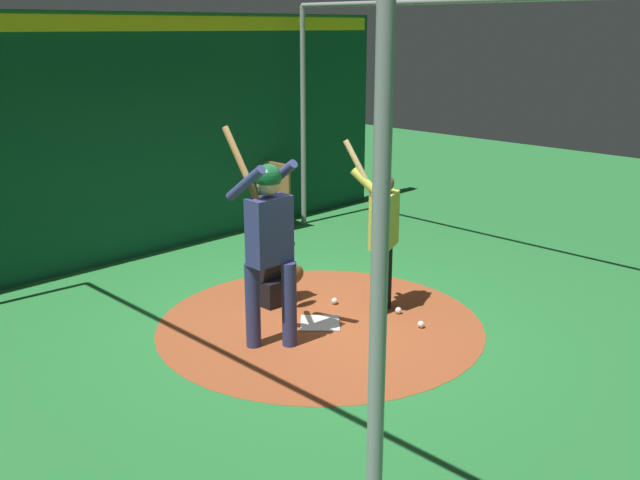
{
  "coord_description": "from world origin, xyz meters",
  "views": [
    {
      "loc": [
        5.01,
        -5.0,
        3.08
      ],
      "look_at": [
        0.0,
        0.0,
        0.95
      ],
      "focal_mm": 39.82,
      "sensor_mm": 36.0,
      "label": 1
    }
  ],
  "objects_px": {
    "home_plate": "(320,323)",
    "catcher": "(274,271)",
    "baseball_1": "(335,301)",
    "batter": "(269,237)",
    "baseball_0": "(421,324)",
    "visitor": "(383,234)",
    "baseball_2": "(398,310)",
    "bat_rack": "(273,196)"
  },
  "relations": [
    {
      "from": "home_plate",
      "to": "catcher",
      "type": "xyz_separation_m",
      "value": [
        -0.81,
        0.06,
        0.38
      ]
    },
    {
      "from": "catcher",
      "to": "baseball_1",
      "type": "xyz_separation_m",
      "value": [
        0.52,
        0.46,
        -0.35
      ]
    },
    {
      "from": "batter",
      "to": "baseball_0",
      "type": "distance_m",
      "value": 1.96
    },
    {
      "from": "batter",
      "to": "catcher",
      "type": "xyz_separation_m",
      "value": [
        -0.83,
        0.79,
        -0.75
      ]
    },
    {
      "from": "visitor",
      "to": "baseball_2",
      "type": "height_order",
      "value": "visitor"
    },
    {
      "from": "bat_rack",
      "to": "baseball_0",
      "type": "xyz_separation_m",
      "value": [
        4.16,
        -1.58,
        -0.45
      ]
    },
    {
      "from": "home_plate",
      "to": "baseball_1",
      "type": "xyz_separation_m",
      "value": [
        -0.28,
        0.52,
        0.03
      ]
    },
    {
      "from": "bat_rack",
      "to": "baseball_0",
      "type": "height_order",
      "value": "bat_rack"
    },
    {
      "from": "batter",
      "to": "baseball_1",
      "type": "bearing_deg",
      "value": 103.87
    },
    {
      "from": "batter",
      "to": "baseball_1",
      "type": "distance_m",
      "value": 1.69
    },
    {
      "from": "catcher",
      "to": "baseball_1",
      "type": "bearing_deg",
      "value": 41.33
    },
    {
      "from": "baseball_0",
      "to": "baseball_2",
      "type": "xyz_separation_m",
      "value": [
        -0.41,
        0.13,
        0.0
      ]
    },
    {
      "from": "baseball_2",
      "to": "catcher",
      "type": "bearing_deg",
      "value": -148.27
    },
    {
      "from": "catcher",
      "to": "baseball_2",
      "type": "height_order",
      "value": "catcher"
    },
    {
      "from": "baseball_1",
      "to": "baseball_0",
      "type": "bearing_deg",
      "value": 8.5
    },
    {
      "from": "baseball_1",
      "to": "baseball_2",
      "type": "xyz_separation_m",
      "value": [
        0.7,
        0.3,
        0.0
      ]
    },
    {
      "from": "batter",
      "to": "baseball_1",
      "type": "relative_size",
      "value": 29.5
    },
    {
      "from": "baseball_1",
      "to": "baseball_2",
      "type": "distance_m",
      "value": 0.76
    },
    {
      "from": "baseball_0",
      "to": "batter",
      "type": "bearing_deg",
      "value": -119.86
    },
    {
      "from": "bat_rack",
      "to": "baseball_0",
      "type": "bearing_deg",
      "value": -20.78
    },
    {
      "from": "baseball_1",
      "to": "baseball_2",
      "type": "height_order",
      "value": "same"
    },
    {
      "from": "home_plate",
      "to": "visitor",
      "type": "distance_m",
      "value": 1.19
    },
    {
      "from": "baseball_2",
      "to": "baseball_1",
      "type": "bearing_deg",
      "value": -157.03
    },
    {
      "from": "batter",
      "to": "baseball_2",
      "type": "xyz_separation_m",
      "value": [
        0.4,
        1.54,
        -1.1
      ]
    },
    {
      "from": "batter",
      "to": "baseball_1",
      "type": "xyz_separation_m",
      "value": [
        -0.31,
        1.25,
        -1.1
      ]
    },
    {
      "from": "visitor",
      "to": "baseball_0",
      "type": "bearing_deg",
      "value": -28.78
    },
    {
      "from": "home_plate",
      "to": "baseball_0",
      "type": "distance_m",
      "value": 1.08
    },
    {
      "from": "bat_rack",
      "to": "baseball_1",
      "type": "xyz_separation_m",
      "value": [
        3.04,
        -1.75,
        -0.45
      ]
    },
    {
      "from": "catcher",
      "to": "baseball_0",
      "type": "distance_m",
      "value": 1.79
    },
    {
      "from": "batter",
      "to": "catcher",
      "type": "distance_m",
      "value": 1.37
    },
    {
      "from": "baseball_1",
      "to": "baseball_2",
      "type": "bearing_deg",
      "value": 22.97
    },
    {
      "from": "visitor",
      "to": "baseball_2",
      "type": "xyz_separation_m",
      "value": [
        0.2,
        0.06,
        -0.87
      ]
    },
    {
      "from": "batter",
      "to": "baseball_0",
      "type": "xyz_separation_m",
      "value": [
        0.81,
        1.41,
        -1.1
      ]
    },
    {
      "from": "baseball_0",
      "to": "baseball_1",
      "type": "distance_m",
      "value": 1.13
    },
    {
      "from": "baseball_1",
      "to": "batter",
      "type": "bearing_deg",
      "value": -76.13
    },
    {
      "from": "visitor",
      "to": "baseball_2",
      "type": "distance_m",
      "value": 0.89
    },
    {
      "from": "bat_rack",
      "to": "baseball_0",
      "type": "relative_size",
      "value": 14.2
    },
    {
      "from": "home_plate",
      "to": "baseball_2",
      "type": "height_order",
      "value": "baseball_2"
    },
    {
      "from": "batter",
      "to": "baseball_0",
      "type": "bearing_deg",
      "value": 60.14
    },
    {
      "from": "batter",
      "to": "bat_rack",
      "type": "height_order",
      "value": "batter"
    },
    {
      "from": "home_plate",
      "to": "baseball_1",
      "type": "relative_size",
      "value": 5.68
    },
    {
      "from": "baseball_1",
      "to": "visitor",
      "type": "bearing_deg",
      "value": 25.1
    }
  ]
}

